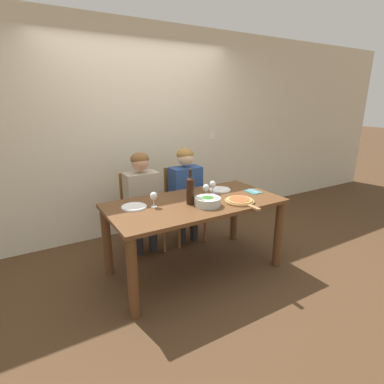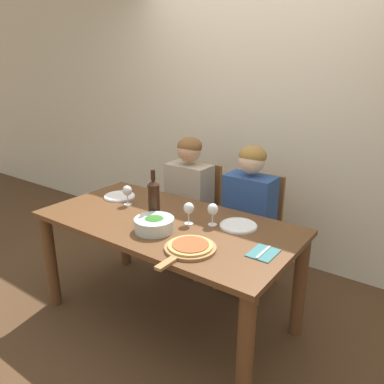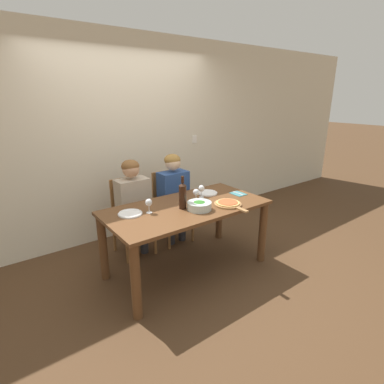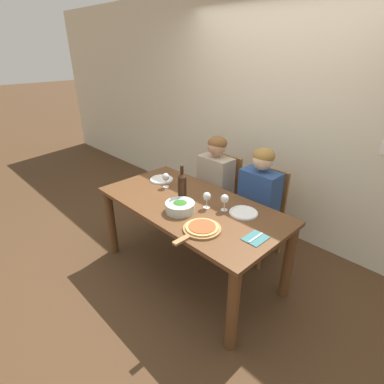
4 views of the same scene
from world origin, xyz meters
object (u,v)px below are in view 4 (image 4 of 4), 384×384
chair_right (262,211)px  broccoli_bowl (180,207)px  wine_glass_centre (207,197)px  fork_on_napkin (256,238)px  dinner_plate_right (244,213)px  pizza_on_board (201,229)px  chair_left (220,194)px  dinner_plate_left (162,179)px  wine_glass_right (225,199)px  person_man (258,195)px  person_woman (215,179)px  wine_bottle (182,187)px  wine_glass_left (166,178)px

chair_right → broccoli_bowl: chair_right is taller
wine_glass_centre → fork_on_napkin: bearing=-8.4°
chair_right → broccoli_bowl: bearing=-103.8°
dinner_plate_right → pizza_on_board: size_ratio=0.56×
pizza_on_board → chair_left: bearing=123.5°
pizza_on_board → wine_glass_centre: wine_glass_centre is taller
dinner_plate_left → wine_glass_right: bearing=-1.6°
chair_right → wine_glass_right: chair_right is taller
wine_glass_centre → person_man: bearing=79.4°
broccoli_bowl → dinner_plate_left: size_ratio=1.04×
broccoli_bowl → dinner_plate_right: broccoli_bowl is taller
broccoli_bowl → wine_glass_right: bearing=48.5°
person_woman → dinner_plate_right: 0.89m
person_man → pizza_on_board: size_ratio=2.74×
chair_left → person_woman: bearing=-90.0°
dinner_plate_right → pizza_on_board: bearing=-99.0°
pizza_on_board → dinner_plate_right: bearing=81.0°
chair_right → dinner_plate_right: chair_right is taller
wine_bottle → wine_glass_centre: wine_bottle is taller
wine_glass_centre → dinner_plate_left: bearing=172.3°
chair_left → wine_glass_right: size_ratio=6.23×
person_woman → dinner_plate_right: size_ratio=4.92×
wine_glass_centre → fork_on_napkin: size_ratio=0.84×
chair_left → dinner_plate_left: bearing=-114.3°
wine_bottle → wine_glass_right: bearing=22.3°
broccoli_bowl → person_man: bearing=74.4°
dinner_plate_left → wine_glass_right: (0.89, -0.03, 0.10)m
dinner_plate_left → fork_on_napkin: dinner_plate_left is taller
broccoli_bowl → fork_on_napkin: (0.69, 0.12, -0.04)m
wine_bottle → dinner_plate_right: wine_bottle is taller
person_woman → fork_on_napkin: person_woman is taller
chair_left → fork_on_napkin: (1.04, -0.83, 0.28)m
chair_left → dinner_plate_right: (0.75, -0.59, 0.29)m
chair_right → person_man: person_man is taller
broccoli_bowl → pizza_on_board: bearing=-13.9°
dinner_plate_right → wine_glass_left: (-0.87, -0.13, 0.10)m
dinner_plate_right → dinner_plate_left: bearing=-177.3°
pizza_on_board → wine_glass_left: (-0.80, 0.31, 0.09)m
chair_left → wine_glass_left: size_ratio=6.23×
chair_left → wine_bottle: wine_bottle is taller
broccoli_bowl → wine_glass_left: (-0.47, 0.23, 0.06)m
wine_bottle → pizza_on_board: (0.45, -0.22, -0.13)m
person_man → wine_glass_right: (0.02, -0.55, 0.16)m
wine_glass_left → person_woman: bearing=79.1°
chair_right → wine_glass_left: chair_right is taller
chair_left → chair_right: (0.58, 0.00, 0.00)m
broccoli_bowl → dinner_plate_right: bearing=41.7°
chair_right → pizza_on_board: (0.10, -1.03, 0.30)m
wine_glass_left → chair_left: bearing=80.8°
wine_glass_left → dinner_plate_right: bearing=8.5°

